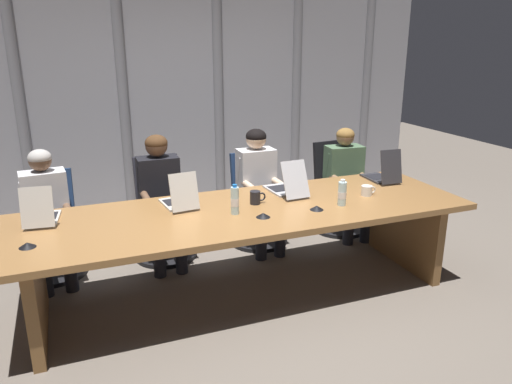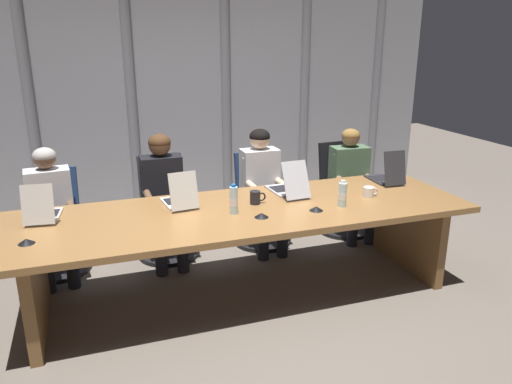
{
  "view_description": "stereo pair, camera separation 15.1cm",
  "coord_description": "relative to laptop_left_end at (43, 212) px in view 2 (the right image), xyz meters",
  "views": [
    {
      "loc": [
        -1.26,
        -3.47,
        2.07
      ],
      "look_at": [
        0.14,
        0.1,
        0.85
      ],
      "focal_mm": 34.39,
      "sensor_mm": 36.0,
      "label": 1
    },
    {
      "loc": [
        -1.12,
        -3.52,
        2.07
      ],
      "look_at": [
        0.14,
        0.1,
        0.85
      ],
      "focal_mm": 34.39,
      "sensor_mm": 36.0,
      "label": 2
    }
  ],
  "objects": [
    {
      "name": "ground_plane",
      "position": [
        1.5,
        -0.28,
        -0.81
      ],
      "size": [
        13.45,
        13.45,
        0.0
      ],
      "primitive_type": "plane",
      "color": "#6B6056"
    },
    {
      "name": "conference_table",
      "position": [
        1.5,
        -0.28,
        -0.21
      ],
      "size": [
        3.68,
        1.14,
        0.75
      ],
      "color": "olive",
      "rests_on": "ground_plane"
    },
    {
      "name": "curtain_backdrop",
      "position": [
        1.5,
        2.24,
        0.77
      ],
      "size": [
        6.73,
        0.17,
        3.16
      ],
      "color": "#9999A0",
      "rests_on": "ground_plane"
    },
    {
      "name": "laptop_left_end",
      "position": [
        0.0,
        0.0,
        0.0
      ],
      "size": [
        0.27,
        0.4,
        0.31
      ],
      "rotation": [
        0.0,
        0.0,
        1.45
      ],
      "color": "beige",
      "rests_on": "conference_table"
    },
    {
      "name": "laptop_left_mid",
      "position": [
        1.03,
        -0.02,
        0.0
      ],
      "size": [
        0.26,
        0.41,
        0.31
      ],
      "rotation": [
        0.0,
        0.0,
        1.68
      ],
      "color": "beige",
      "rests_on": "conference_table"
    },
    {
      "name": "laptop_center",
      "position": [
        1.98,
        -0.01,
        0.0
      ],
      "size": [
        0.25,
        0.49,
        0.32
      ],
      "rotation": [
        0.0,
        0.0,
        1.63
      ],
      "color": "#BCBCC1",
      "rests_on": "conference_table"
    },
    {
      "name": "laptop_right_mid",
      "position": [
        3.0,
        0.01,
        0.0
      ],
      "size": [
        0.23,
        0.41,
        0.33
      ],
      "rotation": [
        0.0,
        0.0,
        1.53
      ],
      "color": "#2D2D33",
      "rests_on": "conference_table"
    },
    {
      "name": "office_chair_left_end",
      "position": [
        0.0,
        0.75,
        -0.46
      ],
      "size": [
        0.6,
        0.6,
        0.92
      ],
      "rotation": [
        0.0,
        0.0,
        -1.69
      ],
      "color": "navy",
      "rests_on": "ground_plane"
    },
    {
      "name": "office_chair_left_mid",
      "position": [
        1.02,
        0.76,
        -0.45
      ],
      "size": [
        0.6,
        0.6,
        0.97
      ],
      "rotation": [
        0.0,
        0.0,
        -1.53
      ],
      "color": "#2D2D38",
      "rests_on": "ground_plane"
    },
    {
      "name": "office_chair_center",
      "position": [
        2.01,
        0.75,
        -0.46
      ],
      "size": [
        0.6,
        0.6,
        0.93
      ],
      "rotation": [
        0.0,
        0.0,
        -1.54
      ],
      "color": "navy",
      "rests_on": "ground_plane"
    },
    {
      "name": "office_chair_right_mid",
      "position": [
        2.99,
        0.76,
        -0.45
      ],
      "size": [
        0.6,
        0.6,
        0.97
      ],
      "rotation": [
        0.0,
        0.0,
        -1.48
      ],
      "color": "black",
      "rests_on": "ground_plane"
    },
    {
      "name": "person_left_end",
      "position": [
        0.01,
        0.59,
        -0.15
      ],
      "size": [
        0.42,
        0.57,
        1.17
      ],
      "rotation": [
        0.0,
        0.0,
        -1.47
      ],
      "color": "silver",
      "rests_on": "ground_plane"
    },
    {
      "name": "person_left_mid",
      "position": [
        0.99,
        0.6,
        -0.11
      ],
      "size": [
        0.39,
        0.55,
        1.22
      ],
      "rotation": [
        0.0,
        0.0,
        -1.57
      ],
      "color": "black",
      "rests_on": "ground_plane"
    },
    {
      "name": "person_center",
      "position": [
        1.97,
        0.6,
        -0.12
      ],
      "size": [
        0.38,
        0.55,
        1.21
      ],
      "rotation": [
        0.0,
        0.0,
        -1.56
      ],
      "color": "silver",
      "rests_on": "ground_plane"
    },
    {
      "name": "person_right_mid",
      "position": [
        2.98,
        0.59,
        -0.15
      ],
      "size": [
        0.43,
        0.57,
        1.15
      ],
      "rotation": [
        0.0,
        0.0,
        -1.65
      ],
      "color": "#4C6B4C",
      "rests_on": "ground_plane"
    },
    {
      "name": "water_bottle_primary",
      "position": [
        1.39,
        -0.34,
        0.05
      ],
      "size": [
        0.06,
        0.06,
        0.24
      ],
      "color": "silver",
      "rests_on": "conference_table"
    },
    {
      "name": "water_bottle_secondary",
      "position": [
        2.28,
        -0.47,
        0.04
      ],
      "size": [
        0.07,
        0.07,
        0.22
      ],
      "color": "silver",
      "rests_on": "conference_table"
    },
    {
      "name": "coffee_mug_near",
      "position": [
        1.63,
        -0.18,
        -0.0
      ],
      "size": [
        0.14,
        0.09,
        0.11
      ],
      "color": "black",
      "rests_on": "conference_table"
    },
    {
      "name": "coffee_mug_far",
      "position": [
        2.61,
        -0.32,
        -0.02
      ],
      "size": [
        0.14,
        0.09,
        0.09
      ],
      "color": "white",
      "rests_on": "conference_table"
    },
    {
      "name": "conference_mic_left_side",
      "position": [
        1.57,
        -0.49,
        -0.04
      ],
      "size": [
        0.11,
        0.11,
        0.03
      ],
      "primitive_type": "cone",
      "color": "black",
      "rests_on": "conference_table"
    },
    {
      "name": "conference_mic_middle",
      "position": [
        -0.08,
        -0.45,
        -0.04
      ],
      "size": [
        0.11,
        0.11,
        0.03
      ],
      "primitive_type": "cone",
      "color": "black",
      "rests_on": "conference_table"
    },
    {
      "name": "conference_mic_right_side",
      "position": [
        2.03,
        -0.49,
        -0.04
      ],
      "size": [
        0.11,
        0.11,
        0.03
      ],
      "primitive_type": "cone",
      "color": "black",
      "rests_on": "conference_table"
    }
  ]
}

